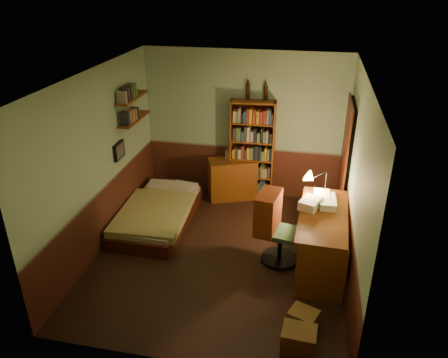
% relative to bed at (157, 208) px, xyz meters
% --- Properties ---
extents(floor, '(3.50, 4.00, 0.02)m').
position_rel_bed_xyz_m(floor, '(1.19, -0.65, -0.29)').
color(floor, black).
rests_on(floor, ground).
extents(ceiling, '(3.50, 4.00, 0.02)m').
position_rel_bed_xyz_m(ceiling, '(1.19, -0.65, 2.33)').
color(ceiling, silver).
rests_on(ceiling, wall_back).
extents(wall_back, '(3.50, 0.02, 2.60)m').
position_rel_bed_xyz_m(wall_back, '(1.19, 1.36, 1.02)').
color(wall_back, '#8DAD89').
rests_on(wall_back, ground).
extents(wall_left, '(0.02, 4.00, 2.60)m').
position_rel_bed_xyz_m(wall_left, '(-0.57, -0.65, 1.02)').
color(wall_left, '#8DAD89').
rests_on(wall_left, ground).
extents(wall_right, '(0.02, 4.00, 2.60)m').
position_rel_bed_xyz_m(wall_right, '(2.95, -0.65, 1.02)').
color(wall_right, '#8DAD89').
rests_on(wall_right, ground).
extents(wall_front, '(3.50, 0.02, 2.60)m').
position_rel_bed_xyz_m(wall_front, '(1.19, -2.66, 1.02)').
color(wall_front, '#8DAD89').
rests_on(wall_front, ground).
extents(doorway, '(0.06, 0.90, 2.00)m').
position_rel_bed_xyz_m(doorway, '(2.91, 0.65, 0.72)').
color(doorway, black).
rests_on(doorway, ground).
extents(door_trim, '(0.02, 0.98, 2.08)m').
position_rel_bed_xyz_m(door_trim, '(2.88, 0.65, 0.72)').
color(door_trim, '#38140A').
rests_on(door_trim, ground).
extents(bed, '(1.03, 1.88, 0.55)m').
position_rel_bed_xyz_m(bed, '(0.00, 0.00, 0.00)').
color(bed, olive).
rests_on(bed, ground).
extents(dresser, '(0.92, 0.69, 0.74)m').
position_rel_bed_xyz_m(dresser, '(1.03, 1.12, 0.09)').
color(dresser, brown).
rests_on(dresser, ground).
extents(mini_stereo, '(0.31, 0.26, 0.15)m').
position_rel_bed_xyz_m(mini_stereo, '(1.04, 1.24, 0.53)').
color(mini_stereo, '#B2B2B7').
rests_on(mini_stereo, dresser).
extents(bookshelf, '(0.78, 0.29, 1.79)m').
position_rel_bed_xyz_m(bookshelf, '(1.35, 1.20, 0.62)').
color(bookshelf, brown).
rests_on(bookshelf, ground).
extents(bottle_left, '(0.08, 0.08, 0.27)m').
position_rel_bed_xyz_m(bottle_left, '(1.24, 1.31, 1.65)').
color(bottle_left, black).
rests_on(bottle_left, bookshelf).
extents(bottle_right, '(0.07, 0.07, 0.24)m').
position_rel_bed_xyz_m(bottle_right, '(1.54, 1.31, 1.63)').
color(bottle_right, black).
rests_on(bottle_right, bookshelf).
extents(desk, '(0.70, 1.56, 0.82)m').
position_rel_bed_xyz_m(desk, '(2.59, -0.62, 0.13)').
color(desk, brown).
rests_on(desk, ground).
extents(paper_stack, '(0.33, 0.38, 0.13)m').
position_rel_bed_xyz_m(paper_stack, '(2.41, -0.48, 0.61)').
color(paper_stack, silver).
rests_on(paper_stack, desk).
extents(desk_lamp, '(0.18, 0.18, 0.54)m').
position_rel_bed_xyz_m(desk_lamp, '(2.60, -0.07, 0.82)').
color(desk_lamp, black).
rests_on(desk_lamp, desk).
extents(office_chair, '(0.61, 0.56, 1.07)m').
position_rel_bed_xyz_m(office_chair, '(2.05, -0.64, 0.26)').
color(office_chair, '#37623B').
rests_on(office_chair, ground).
extents(red_jacket, '(0.36, 0.54, 0.59)m').
position_rel_bed_xyz_m(red_jacket, '(1.96, -0.49, 1.08)').
color(red_jacket, '#9B3C19').
rests_on(red_jacket, office_chair).
extents(wall_shelf_lower, '(0.20, 0.90, 0.03)m').
position_rel_bed_xyz_m(wall_shelf_lower, '(-0.45, 0.45, 1.32)').
color(wall_shelf_lower, brown).
rests_on(wall_shelf_lower, wall_left).
extents(wall_shelf_upper, '(0.20, 0.90, 0.03)m').
position_rel_bed_xyz_m(wall_shelf_upper, '(-0.45, 0.45, 1.67)').
color(wall_shelf_upper, brown).
rests_on(wall_shelf_upper, wall_left).
extents(framed_picture, '(0.04, 0.32, 0.26)m').
position_rel_bed_xyz_m(framed_picture, '(-0.53, -0.05, 0.97)').
color(framed_picture, black).
rests_on(framed_picture, wall_left).
extents(cardboard_box_a, '(0.39, 0.32, 0.28)m').
position_rel_bed_xyz_m(cardboard_box_a, '(2.40, -2.22, -0.14)').
color(cardboard_box_a, olive).
rests_on(cardboard_box_a, ground).
extents(cardboard_box_b, '(0.39, 0.36, 0.22)m').
position_rel_bed_xyz_m(cardboard_box_b, '(2.43, -1.87, -0.17)').
color(cardboard_box_b, olive).
rests_on(cardboard_box_b, ground).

